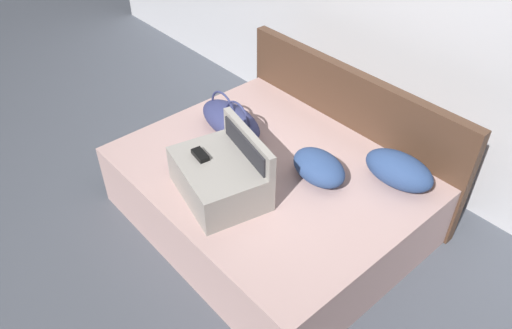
% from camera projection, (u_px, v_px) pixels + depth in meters
% --- Properties ---
extents(ground_plane, '(12.00, 12.00, 0.00)m').
position_uv_depth(ground_plane, '(225.00, 247.00, 3.41)').
color(ground_plane, '#4C515B').
extents(back_wall, '(8.00, 0.10, 2.60)m').
position_uv_depth(back_wall, '(403.00, 4.00, 3.44)').
color(back_wall, silver).
rests_on(back_wall, ground).
extents(bed, '(1.95, 1.54, 0.49)m').
position_uv_depth(bed, '(268.00, 195.00, 3.47)').
color(bed, '#BC9993').
rests_on(bed, ground).
extents(headboard, '(1.99, 0.08, 0.93)m').
position_uv_depth(headboard, '(348.00, 126.00, 3.74)').
color(headboard, '#4C3323').
rests_on(headboard, ground).
extents(hard_case_large, '(0.69, 0.58, 0.41)m').
position_uv_depth(hard_case_large, '(220.00, 175.00, 3.04)').
color(hard_case_large, gray).
rests_on(hard_case_large, bed).
extents(duffel_bag, '(0.59, 0.29, 0.30)m').
position_uv_depth(duffel_bag, '(231.00, 120.00, 3.57)').
color(duffel_bag, navy).
rests_on(duffel_bag, bed).
extents(pillow_near_headboard, '(0.49, 0.31, 0.21)m').
position_uv_depth(pillow_near_headboard, '(399.00, 170.00, 3.14)').
color(pillow_near_headboard, navy).
rests_on(pillow_near_headboard, bed).
extents(pillow_center_head, '(0.42, 0.30, 0.19)m').
position_uv_depth(pillow_center_head, '(319.00, 167.00, 3.18)').
color(pillow_center_head, navy).
rests_on(pillow_center_head, bed).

